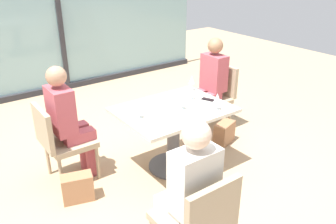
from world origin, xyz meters
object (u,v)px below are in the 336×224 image
at_px(chair_far_left, 60,139).
at_px(wine_glass_0, 191,88).
at_px(dining_table_main, 173,125).
at_px(person_far_left, 68,118).
at_px(person_front_left, 189,188).
at_px(wine_glass_1, 192,80).
at_px(chair_front_left, 198,219).
at_px(handbag_1, 78,188).
at_px(wine_glass_4, 171,98).
at_px(cell_phone_on_table, 208,99).
at_px(person_far_right, 210,81).
at_px(wine_glass_3, 217,98).
at_px(handbag_0, 224,133).
at_px(wine_glass_5, 138,106).
at_px(coffee_cup, 174,111).
at_px(wine_glass_2, 182,97).
at_px(chair_far_right, 215,93).

xyz_separation_m(chair_far_left, wine_glass_0, (1.40, -0.40, 0.37)).
xyz_separation_m(dining_table_main, person_far_left, (-0.98, 0.49, 0.16)).
height_order(person_front_left, wine_glass_1, person_front_left).
height_order(chair_front_left, handbag_1, chair_front_left).
height_order(wine_glass_4, cell_phone_on_table, wine_glass_4).
bearing_deg(chair_far_left, person_far_right, -0.00).
xyz_separation_m(dining_table_main, chair_far_left, (-1.09, 0.49, -0.04)).
relative_size(dining_table_main, person_front_left, 0.92).
bearing_deg(person_front_left, handbag_1, 107.56).
relative_size(dining_table_main, wine_glass_3, 6.28).
distance_m(chair_front_left, wine_glass_0, 1.74).
height_order(chair_front_left, wine_glass_0, wine_glass_0).
relative_size(wine_glass_4, handbag_0, 0.62).
xyz_separation_m(person_front_left, wine_glass_1, (1.22, 1.44, 0.16)).
height_order(person_front_left, handbag_0, person_front_left).
bearing_deg(wine_glass_3, handbag_0, 34.57).
height_order(wine_glass_5, coffee_cup, wine_glass_5).
xyz_separation_m(chair_far_left, chair_front_left, (0.36, -1.75, 0.00)).
bearing_deg(handbag_1, dining_table_main, 12.25).
relative_size(wine_glass_0, wine_glass_3, 1.00).
height_order(chair_front_left, wine_glass_5, wine_glass_5).
height_order(chair_front_left, wine_glass_2, wine_glass_2).
bearing_deg(chair_far_right, coffee_cup, -151.84).
relative_size(dining_table_main, person_far_left, 0.92).
bearing_deg(wine_glass_4, wine_glass_0, 17.54).
xyz_separation_m(wine_glass_1, handbag_0, (0.37, -0.24, -0.72)).
bearing_deg(person_front_left, chair_far_right, 42.08).
height_order(chair_far_left, wine_glass_2, wine_glass_2).
relative_size(person_far_right, wine_glass_4, 6.81).
distance_m(person_far_left, wine_glass_0, 1.36).
height_order(wine_glass_5, handbag_0, wine_glass_5).
height_order(wine_glass_5, cell_phone_on_table, wine_glass_5).
height_order(person_far_left, wine_glass_4, person_far_left).
relative_size(chair_far_left, cell_phone_on_table, 6.04).
bearing_deg(wine_glass_3, chair_front_left, -138.26).
distance_m(wine_glass_4, coffee_cup, 0.16).
xyz_separation_m(wine_glass_4, coffee_cup, (-0.05, -0.12, -0.09)).
bearing_deg(coffee_cup, wine_glass_2, 25.39).
relative_size(coffee_cup, handbag_1, 0.30).
distance_m(person_front_left, handbag_0, 2.07).
distance_m(person_far_left, person_front_left, 1.66).
bearing_deg(wine_glass_2, wine_glass_4, 158.36).
relative_size(chair_far_right, wine_glass_3, 4.70).
height_order(dining_table_main, wine_glass_4, wine_glass_4).
bearing_deg(wine_glass_5, wine_glass_1, 17.35).
height_order(person_front_left, wine_glass_0, person_front_left).
height_order(wine_glass_1, cell_phone_on_table, wine_glass_1).
xyz_separation_m(coffee_cup, handbag_0, (0.96, 0.20, -0.64)).
bearing_deg(coffee_cup, handbag_0, 11.79).
bearing_deg(chair_front_left, wine_glass_0, 52.29).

